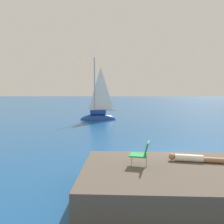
% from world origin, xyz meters
% --- Properties ---
extents(ground_plane, '(160.00, 160.00, 0.00)m').
position_xyz_m(ground_plane, '(0.00, 0.00, 0.00)').
color(ground_plane, navy).
extents(shore_ledge, '(5.90, 3.92, 0.85)m').
position_xyz_m(shore_ledge, '(-0.20, -3.57, 0.43)').
color(shore_ledge, brown).
rests_on(shore_ledge, ground).
extents(boulder_seaward, '(1.98, 1.86, 0.98)m').
position_xyz_m(boulder_seaward, '(1.50, -1.40, 0.00)').
color(boulder_seaward, brown).
rests_on(boulder_seaward, ground).
extents(boulder_inland, '(1.27, 1.20, 0.79)m').
position_xyz_m(boulder_inland, '(-2.28, -1.28, 0.00)').
color(boulder_inland, brown).
rests_on(boulder_inland, ground).
extents(sailboat_near, '(3.79, 1.50, 6.93)m').
position_xyz_m(sailboat_near, '(-3.91, 13.52, 0.38)').
color(sailboat_near, '#193D99').
rests_on(sailboat_near, ground).
extents(person_sunbather, '(1.75, 0.49, 0.25)m').
position_xyz_m(person_sunbather, '(0.50, -2.90, 0.97)').
color(person_sunbather, white).
rests_on(person_sunbather, shore_ledge).
extents(beach_chair, '(0.69, 0.60, 0.80)m').
position_xyz_m(beach_chair, '(-1.25, -3.37, 1.29)').
color(beach_chair, green).
rests_on(beach_chair, shore_ledge).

